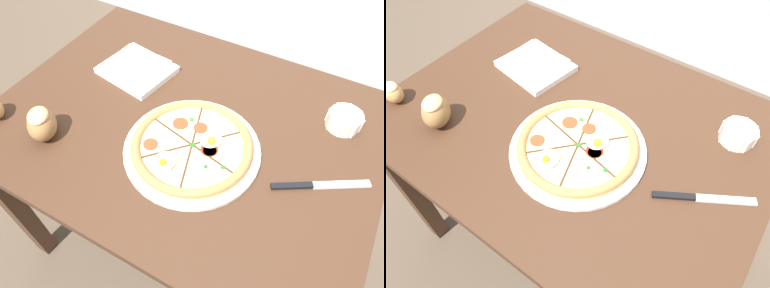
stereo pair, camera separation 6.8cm
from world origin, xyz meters
TOP-DOWN VIEW (x-y plane):
  - ground_plane at (0.00, 0.00)m, footprint 12.00×12.00m
  - dining_table at (0.00, 0.00)m, footprint 1.13×0.85m
  - pizza at (0.07, -0.09)m, footprint 0.38×0.38m
  - ramekin_bowl at (0.41, 0.21)m, footprint 0.10×0.10m
  - napkin_folded at (-0.25, 0.12)m, footprint 0.25×0.22m
  - bread_piece_near at (-0.32, -0.24)m, footprint 0.12×0.13m
  - knife_main at (0.41, -0.03)m, footprint 0.23×0.15m

SIDE VIEW (x-z plane):
  - ground_plane at x=0.00m, z-range 0.00..0.00m
  - dining_table at x=0.00m, z-range 0.26..1.02m
  - knife_main at x=0.41m, z-range 0.76..0.77m
  - napkin_folded at x=-0.25m, z-range 0.76..0.79m
  - pizza at x=0.07m, z-range 0.75..0.80m
  - ramekin_bowl at x=0.41m, z-range 0.76..0.81m
  - bread_piece_near at x=-0.32m, z-range 0.76..0.85m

